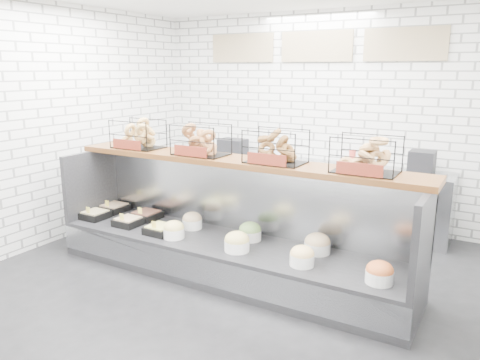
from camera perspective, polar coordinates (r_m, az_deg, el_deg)
The scene contains 5 objects.
ground at distance 4.98m, azimuth -3.51°, elevation -12.77°, with size 5.50×5.50×0.00m, color black.
room_shell at distance 4.98m, azimuth 0.06°, elevation 11.84°, with size 5.02×5.51×3.01m.
display_case at distance 5.12m, azimuth -1.50°, elevation -8.01°, with size 4.00×0.90×1.20m.
bagel_shelf at distance 4.97m, azimuth -0.39°, elevation 4.03°, with size 4.10×0.50×0.40m.
prep_counter at distance 6.85m, azimuth 7.76°, elevation -1.30°, with size 4.00×0.60×1.20m.
Camera 1 is at (2.50, -3.70, 2.20)m, focal length 35.00 mm.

